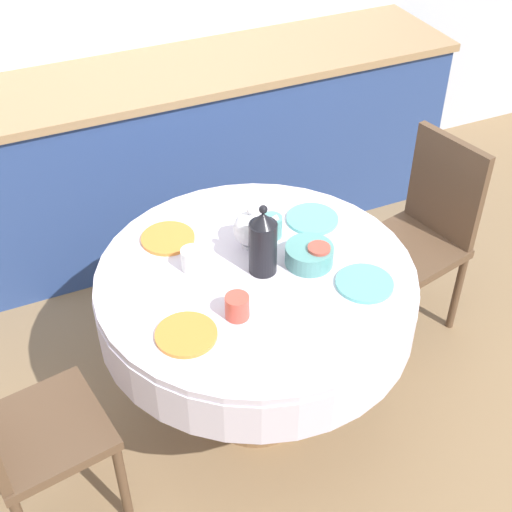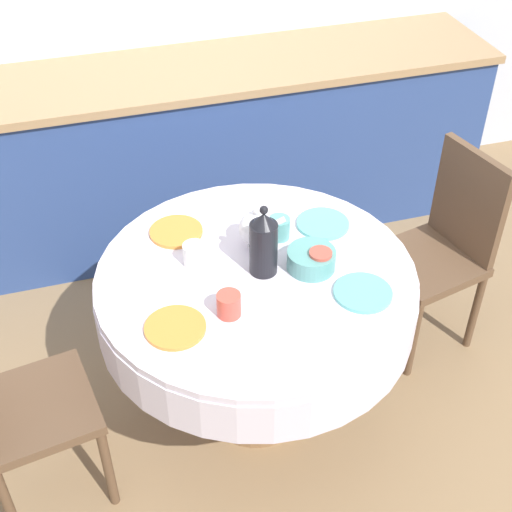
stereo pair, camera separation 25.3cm
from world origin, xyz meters
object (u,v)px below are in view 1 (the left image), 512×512
chair_left (424,229)px  chair_right (17,428)px  teapot (251,229)px  coffee_carafe (263,243)px

chair_left → chair_right: same height
chair_left → teapot: (-0.86, -0.05, 0.30)m
chair_left → coffee_carafe: size_ratio=3.28×
chair_left → teapot: chair_left is taller
chair_left → coffee_carafe: (-0.88, -0.20, 0.35)m
chair_left → teapot: 0.91m
chair_right → coffee_carafe: 1.03m
coffee_carafe → teapot: (0.02, 0.15, -0.05)m
teapot → chair_left: bearing=3.5°
chair_left → teapot: bearing=80.5°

